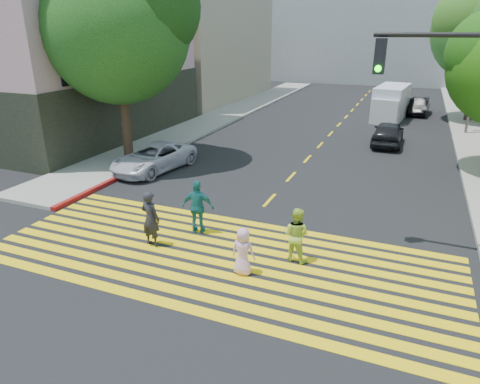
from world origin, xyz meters
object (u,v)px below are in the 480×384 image
Objects in this scene: dark_car_near at (388,133)px; silver_car at (400,98)px; pedestrian_extra at (198,207)px; white_sedan at (154,158)px; pedestrian_child at (243,251)px; pedestrian_man at (151,219)px; white_van at (390,104)px; pedestrian_woman at (296,235)px; dark_car_parked at (419,106)px; tree_left at (118,22)px.

dark_car_near reaches higher than silver_car.
white_sedan is at bearing -57.51° from pedestrian_extra.
dark_car_near is at bearing 52.37° from white_sedan.
pedestrian_child reaches higher than white_sedan.
silver_car is (5.51, 29.55, -0.23)m from pedestrian_man.
white_van is at bearing -86.08° from dark_car_near.
pedestrian_woman is 3.40m from pedestrian_extra.
dark_car_parked is (3.92, 26.29, -0.04)m from pedestrian_child.
white_sedan is (-4.90, 5.01, -0.27)m from pedestrian_extra.
tree_left reaches higher than pedestrian_child.
white_van reaches higher than pedestrian_man.
silver_car is at bearing 93.11° from white_van.
white_sedan is 1.01× the size of silver_car.
dark_car_near is at bearing -120.57° from pedestrian_extra.
pedestrian_woman is 28.82m from silver_car.
white_van is (-1.93, -2.83, 0.50)m from dark_car_parked.
pedestrian_extra is (6.96, -6.05, -5.58)m from tree_left.
pedestrian_extra is 0.40× the size of white_sedan.
white_van is at bearing 70.57° from white_sedan.
tree_left is at bearing -43.23° from pedestrian_man.
pedestrian_man is 16.31m from dark_car_near.
silver_car reaches higher than dark_car_parked.
silver_car is at bearing 62.47° from tree_left.
pedestrian_woman is at bearing 88.74° from silver_car.
white_sedan is at bearing -26.97° from tree_left.
pedestrian_woman is at bearing -86.10° from white_van.
pedestrian_woman is 9.96m from white_sedan.
white_van reaches higher than pedestrian_woman.
pedestrian_man is 1.59m from pedestrian_extra.
tree_left is at bearing -121.06° from dark_car_parked.
dark_car_parked reaches higher than white_sedan.
tree_left is 6.03× the size of pedestrian_woman.
pedestrian_woman reaches higher than dark_car_near.
tree_left is 2.42× the size of dark_car_near.
pedestrian_child is at bearing -88.65° from white_van.
dark_car_near is (9.63, 8.99, 0.06)m from white_sedan.
pedestrian_child is 0.26× the size of white_van.
pedestrian_man is at bearing 43.32° from pedestrian_extra.
white_van reaches higher than white_sedan.
dark_car_parked is (1.57, -3.74, -0.01)m from silver_car.
pedestrian_man is 1.30× the size of pedestrian_child.
white_sedan is (-4.00, 6.31, -0.26)m from pedestrian_man.
dark_car_near is 1.04× the size of dark_car_parked.
white_van is at bearing 88.13° from silver_car.
pedestrian_man reaches higher than dark_car_near.
silver_car is at bearing -111.18° from pedestrian_extra.
pedestrian_man is 0.99× the size of pedestrian_extra.
pedestrian_extra is 22.10m from white_van.
white_van is (4.25, 21.68, 0.24)m from pedestrian_extra.
pedestrian_extra is 0.44× the size of dark_car_near.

